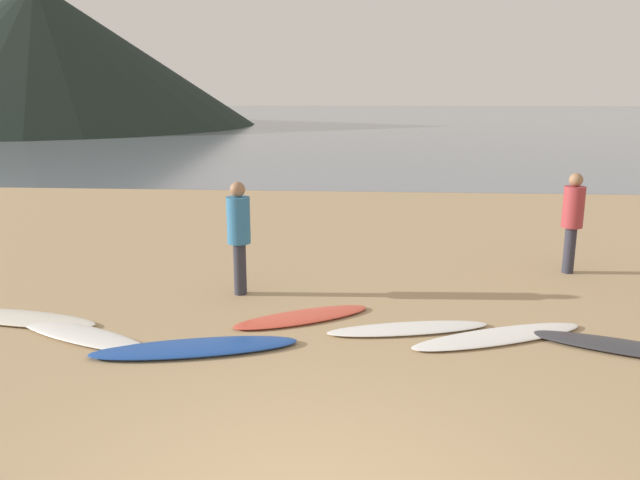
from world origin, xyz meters
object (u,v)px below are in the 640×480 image
surfboard_4 (408,329)px  person_2 (573,215)px  surfboard_2 (195,348)px  surfboard_6 (627,347)px  surfboard_0 (18,318)px  surfboard_1 (81,334)px  surfboard_5 (498,336)px  person_1 (239,229)px  surfboard_3 (302,317)px

surfboard_4 → person_2: 4.21m
surfboard_2 → surfboard_6: (5.19, 0.39, 0.00)m
surfboard_0 → surfboard_1: size_ratio=1.03×
surfboard_2 → surfboard_5: bearing=-4.5°
surfboard_1 → person_2: 7.90m
person_1 → surfboard_2: bearing=100.3°
surfboard_1 → surfboard_3: bearing=41.7°
surfboard_3 → surfboard_6: bearing=-39.9°
surfboard_1 → person_1: 2.70m
surfboard_4 → surfboard_6: (2.59, -0.45, 0.01)m
surfboard_3 → person_1: person_1 is taller
surfboard_2 → surfboard_6: bearing=-10.3°
surfboard_1 → surfboard_6: (6.75, 0.06, 0.01)m
surfboard_2 → surfboard_6: surfboard_6 is taller
surfboard_2 → surfboard_3: 1.66m
surfboard_6 → surfboard_4: bearing=-168.4°
surfboard_2 → surfboard_5: surfboard_2 is taller
surfboard_4 → surfboard_0: bearing=166.9°
surfboard_5 → surfboard_0: bearing=155.0°
surfboard_4 → surfboard_6: size_ratio=0.94×
surfboard_1 → surfboard_6: size_ratio=0.98×
surfboard_2 → surfboard_5: 3.77m
surfboard_4 → person_1: bearing=138.3°
surfboard_1 → surfboard_5: 5.29m
surfboard_1 → person_1: person_1 is taller
surfboard_4 → surfboard_5: 1.13m
surfboard_2 → surfboard_5: (3.72, 0.66, -0.01)m
surfboard_5 → surfboard_6: surfboard_6 is taller
surfboard_0 → surfboard_4: size_ratio=1.08×
surfboard_4 → person_2: bearing=31.9°
surfboard_3 → surfboard_5: bearing=-40.2°
surfboard_5 → person_1: bearing=133.6°
surfboard_0 → surfboard_3: bearing=14.3°
surfboard_2 → person_2: 6.71m
surfboard_3 → person_1: (-1.05, 1.01, 0.99)m
person_1 → surfboard_5: bearing=170.5°
surfboard_6 → surfboard_2: bearing=-154.3°
surfboard_3 → surfboard_6: (4.01, -0.78, 0.01)m
surfboard_6 → surfboard_3: bearing=-169.6°
surfboard_4 → surfboard_6: bearing=-23.1°
surfboard_0 → surfboard_6: 7.87m
surfboard_5 → person_2: person_2 is taller
surfboard_1 → surfboard_3: size_ratio=1.15×
surfboard_5 → surfboard_6: 1.50m
surfboard_0 → surfboard_6: bearing=6.1°
surfboard_2 → surfboard_3: size_ratio=1.26×
surfboard_4 → person_1: (-2.48, 1.35, 0.99)m
surfboard_0 → surfboard_3: surfboard_0 is taller
surfboard_5 → person_1: size_ratio=1.41×
surfboard_3 → surfboard_4: surfboard_4 is taller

